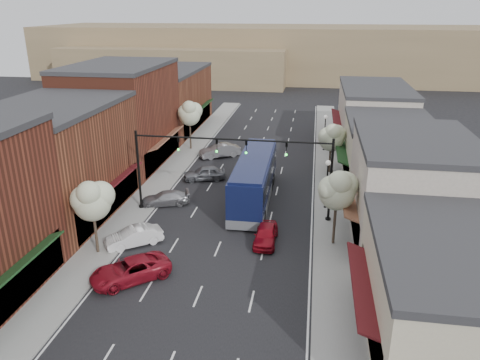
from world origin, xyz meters
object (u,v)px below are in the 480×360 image
at_px(parked_car_b, 134,237).
at_px(signal_mast_right, 301,166).
at_px(signal_mast_left, 165,160).
at_px(parked_car_c, 165,198).
at_px(parked_car_e, 220,151).
at_px(tree_left_near, 92,199).
at_px(parked_car_d, 205,173).
at_px(coach_bus, 254,179).
at_px(red_hatchback, 266,235).
at_px(lamp_post_far, 325,127).
at_px(lamp_post_near, 327,176).
at_px(parked_car_a, 130,270).
at_px(tree_right_far, 332,137).
at_px(tree_right_near, 338,189).
at_px(tree_left_far, 190,113).

bearing_deg(parked_car_b, signal_mast_right, 81.83).
distance_m(signal_mast_left, parked_car_c, 4.21).
relative_size(signal_mast_right, parked_car_e, 1.72).
relative_size(tree_left_near, parked_car_d, 1.34).
bearing_deg(parked_car_e, parked_car_b, -36.75).
bearing_deg(parked_car_b, parked_car_d, 135.49).
bearing_deg(coach_bus, red_hatchback, -77.01).
bearing_deg(lamp_post_far, coach_bus, -110.99).
distance_m(lamp_post_near, parked_car_e, 17.91).
height_order(parked_car_a, parked_car_e, parked_car_e).
xyz_separation_m(coach_bus, parked_car_b, (-7.64, -9.79, -1.41)).
bearing_deg(tree_left_near, parked_car_e, 80.28).
relative_size(parked_car_c, parked_car_e, 0.90).
bearing_deg(parked_car_e, tree_right_far, 42.16).
xyz_separation_m(tree_right_far, parked_car_d, (-12.55, -4.07, -3.27)).
relative_size(parked_car_a, parked_car_d, 1.21).
distance_m(coach_bus, parked_car_a, 15.62).
distance_m(tree_right_far, red_hatchback, 17.52).
height_order(tree_right_far, coach_bus, tree_right_far).
relative_size(tree_right_near, lamp_post_far, 1.34).
bearing_deg(parked_car_a, parked_car_d, 137.69).
bearing_deg(parked_car_d, signal_mast_left, -28.01).
xyz_separation_m(signal_mast_right, signal_mast_left, (-11.24, 0.00, 0.00)).
height_order(red_hatchback, parked_car_c, red_hatchback).
relative_size(tree_left_far, parked_car_b, 1.47).
distance_m(coach_bus, parked_car_c, 8.10).
xyz_separation_m(tree_right_far, lamp_post_near, (-0.55, -9.44, -0.99)).
bearing_deg(coach_bus, signal_mast_right, -39.74).
height_order(tree_left_near, parked_car_a, tree_left_near).
bearing_deg(red_hatchback, lamp_post_near, 58.17).
relative_size(signal_mast_right, parked_car_c, 1.92).
xyz_separation_m(signal_mast_left, red_hatchback, (8.96, -4.52, -3.94)).
height_order(tree_right_near, red_hatchback, tree_right_near).
relative_size(tree_left_near, lamp_post_far, 1.28).
bearing_deg(tree_right_far, tree_left_near, -129.69).
height_order(tree_right_far, lamp_post_far, tree_right_far).
distance_m(lamp_post_far, parked_car_e, 12.97).
height_order(signal_mast_right, parked_car_e, signal_mast_right).
bearing_deg(lamp_post_near, tree_right_near, -85.23).
bearing_deg(tree_left_far, lamp_post_far, 7.30).
distance_m(signal_mast_left, coach_bus, 8.24).
distance_m(red_hatchback, parked_car_b, 9.72).
distance_m(tree_left_far, lamp_post_near, 22.33).
height_order(tree_right_far, parked_car_a, tree_right_far).
height_order(tree_right_near, tree_right_far, tree_right_near).
bearing_deg(parked_car_c, parked_car_e, 152.78).
distance_m(signal_mast_left, lamp_post_far, 24.14).
distance_m(coach_bus, parked_car_d, 7.32).
xyz_separation_m(tree_right_far, tree_left_near, (-16.60, -20.00, 0.23)).
bearing_deg(signal_mast_left, tree_left_near, -108.10).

